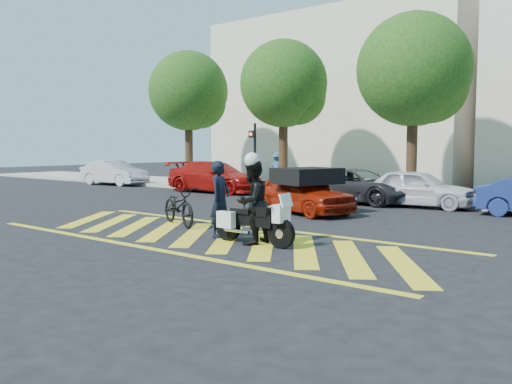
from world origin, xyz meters
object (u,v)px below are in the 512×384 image
Objects in this scene: officer_bike at (220,199)px; police_motorcycle at (253,221)px; bicycle at (179,206)px; officer_moto at (252,202)px; parked_left at (215,177)px; parked_mid_right at (417,188)px; parked_mid_left at (359,186)px; parked_far_left at (114,173)px; red_convertible at (301,193)px.

officer_bike reaches higher than police_motorcycle.
bicycle is 3.52m from police_motorcycle.
officer_moto is (1.17, -0.23, 0.03)m from officer_bike.
parked_left reaches higher than parked_mid_right.
parked_left is at bearing 29.59° from officer_bike.
officer_moto is 9.60m from parked_mid_left.
officer_moto is at bearing -162.14° from parked_mid_left.
officer_moto reaches higher than bicycle.
parked_far_left is 0.89× the size of parked_mid_left.
parked_left is (7.61, 0.07, 0.04)m from parked_far_left.
officer_bike is 1.19m from officer_moto.
red_convertible is (-2.24, 5.31, -0.27)m from officer_moto.
parked_left is at bearing 78.28° from red_convertible.
bicycle is 0.51× the size of parked_mid_right.
police_motorcycle is at bearing -140.66° from red_convertible.
bicycle is 16.28m from parked_far_left.
police_motorcycle is at bearing 89.51° from officer_moto.
parked_mid_left is at bearing 103.68° from police_motorcycle.
officer_moto reaches higher than officer_bike.
parked_left is (-7.53, 4.01, 0.05)m from red_convertible.
red_convertible is at bearing 7.62° from bicycle.
parked_mid_left is at bearing 16.86° from red_convertible.
parked_left is at bearing 136.26° from police_motorcycle.
parked_mid_left is (-2.29, 9.32, 0.13)m from police_motorcycle.
parked_left reaches higher than bicycle.
parked_far_left is 15.10m from parked_mid_left.
bicycle is (-2.20, 0.72, -0.38)m from officer_bike.
parked_mid_left is (-0.04, 4.01, -0.03)m from red_convertible.
parked_mid_left is at bearing 83.93° from parked_mid_right.
bicycle is 0.44× the size of parked_mid_left.
parked_mid_right is at bearing -95.22° from parked_far_left.
bicycle is at bearing 164.07° from police_motorcycle.
police_motorcycle is 9.60m from parked_mid_left.
parked_mid_right is (2.27, 4.01, 0.01)m from red_convertible.
officer_moto is 13.51m from parked_left.
red_convertible is at bearing -110.04° from parked_far_left.
parked_left is at bearing -133.78° from officer_moto.
bicycle is at bearing -145.18° from parked_left.
bicycle is 9.03m from parked_mid_right.
parked_left is at bearing 83.93° from parked_mid_right.
red_convertible reaches higher than parked_mid_left.
officer_bike reaches higher than parked_far_left.
parked_far_left reaches higher than red_convertible.
officer_moto is at bearing 179.51° from police_motorcycle.
officer_bike is 1.27m from police_motorcycle.
officer_bike is 2.35m from bicycle.
officer_bike is 0.45× the size of parked_far_left.
officer_bike is 0.85× the size of police_motorcycle.
bicycle is 0.95× the size of police_motorcycle.
officer_moto is 0.47× the size of parked_mid_right.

